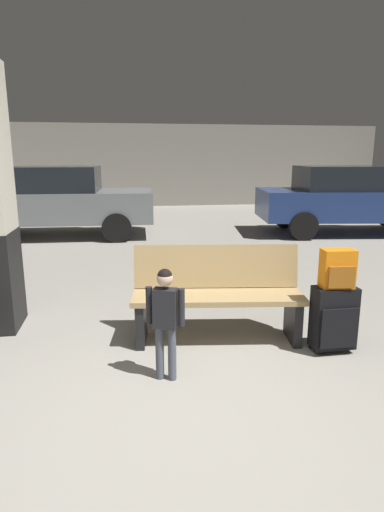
{
  "coord_description": "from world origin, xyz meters",
  "views": [
    {
      "loc": [
        -0.36,
        -2.41,
        1.73
      ],
      "look_at": [
        0.25,
        1.3,
        0.85
      ],
      "focal_mm": 30.17,
      "sensor_mm": 36.0,
      "label": 1
    }
  ],
  "objects_px": {
    "bench": "(217,294)",
    "child": "(165,313)",
    "suitcase": "(334,318)",
    "backpack_bright": "(338,269)",
    "parked_car_side": "(350,198)",
    "parked_car_far": "(55,200)"
  },
  "relations": [
    {
      "from": "bench",
      "to": "child",
      "type": "height_order",
      "value": "child"
    },
    {
      "from": "suitcase",
      "to": "backpack_bright",
      "type": "relative_size",
      "value": 1.78
    },
    {
      "from": "suitcase",
      "to": "backpack_bright",
      "type": "bearing_deg",
      "value": -141.13
    },
    {
      "from": "suitcase",
      "to": "parked_car_side",
      "type": "height_order",
      "value": "parked_car_side"
    },
    {
      "from": "parked_car_side",
      "to": "backpack_bright",
      "type": "bearing_deg",
      "value": -119.91
    },
    {
      "from": "bench",
      "to": "parked_car_side",
      "type": "distance_m",
      "value": 6.72
    },
    {
      "from": "suitcase",
      "to": "parked_car_far",
      "type": "bearing_deg",
      "value": 117.2
    },
    {
      "from": "backpack_bright",
      "to": "parked_car_side",
      "type": "xyz_separation_m",
      "value": [
        3.26,
        5.67,
        0.03
      ]
    },
    {
      "from": "child",
      "to": "suitcase",
      "type": "bearing_deg",
      "value": 9.06
    },
    {
      "from": "parked_car_far",
      "to": "backpack_bright",
      "type": "bearing_deg",
      "value": -62.81
    },
    {
      "from": "bench",
      "to": "child",
      "type": "distance_m",
      "value": 0.91
    },
    {
      "from": "suitcase",
      "to": "parked_car_far",
      "type": "height_order",
      "value": "parked_car_far"
    },
    {
      "from": "bench",
      "to": "suitcase",
      "type": "relative_size",
      "value": 2.74
    },
    {
      "from": "parked_car_side",
      "to": "suitcase",
      "type": "bearing_deg",
      "value": -119.91
    },
    {
      "from": "backpack_bright",
      "to": "parked_car_far",
      "type": "distance_m",
      "value": 7.11
    },
    {
      "from": "bench",
      "to": "suitcase",
      "type": "distance_m",
      "value": 1.07
    },
    {
      "from": "backpack_bright",
      "to": "parked_car_side",
      "type": "relative_size",
      "value": 0.08
    },
    {
      "from": "suitcase",
      "to": "backpack_bright",
      "type": "xyz_separation_m",
      "value": [
        -0.0,
        -0.0,
        0.45
      ]
    },
    {
      "from": "bench",
      "to": "parked_car_side",
      "type": "relative_size",
      "value": 0.39
    },
    {
      "from": "parked_car_far",
      "to": "parked_car_side",
      "type": "bearing_deg",
      "value": -5.7
    },
    {
      "from": "child",
      "to": "parked_car_far",
      "type": "height_order",
      "value": "parked_car_far"
    },
    {
      "from": "parked_car_side",
      "to": "child",
      "type": "bearing_deg",
      "value": -129.0
    }
  ]
}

